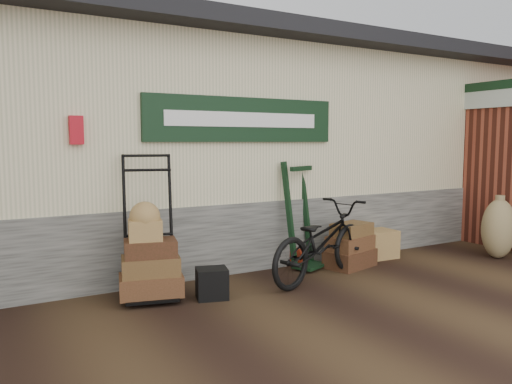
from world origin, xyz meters
TOP-DOWN VIEW (x-y plane):
  - ground at (0.00, 0.00)m, footprint 80.00×80.00m
  - station_building at (-0.01, 2.74)m, footprint 14.40×4.10m
  - brick_outbuilding at (4.70, 1.19)m, footprint 1.71×4.51m
  - porter_trolley at (-1.65, 0.63)m, footprint 0.91×0.76m
  - green_barrow at (0.49, 0.85)m, footprint 0.64×0.59m
  - suitcase_stack at (1.09, 0.54)m, footprint 0.76×0.58m
  - wicker_hamper at (1.73, 0.77)m, footprint 0.63×0.43m
  - black_trunk at (-1.09, 0.24)m, footprint 0.39×0.36m
  - bicycle at (0.36, 0.24)m, footprint 1.15×1.93m
  - burlap_sack_left at (3.28, -0.12)m, footprint 0.60×0.53m

SIDE VIEW (x-z plane):
  - ground at x=0.00m, z-range 0.00..0.00m
  - black_trunk at x=-1.09m, z-range 0.00..0.33m
  - wicker_hamper at x=1.73m, z-range 0.00..0.40m
  - suitcase_stack at x=1.09m, z-range 0.00..0.60m
  - burlap_sack_left at x=3.28m, z-range 0.00..0.86m
  - bicycle at x=0.36m, z-range 0.00..1.06m
  - green_barrow at x=0.49m, z-range 0.00..1.42m
  - porter_trolley at x=-1.65m, z-range 0.00..1.58m
  - brick_outbuilding at x=4.70m, z-range -0.01..2.61m
  - station_building at x=-0.01m, z-range 0.01..3.21m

